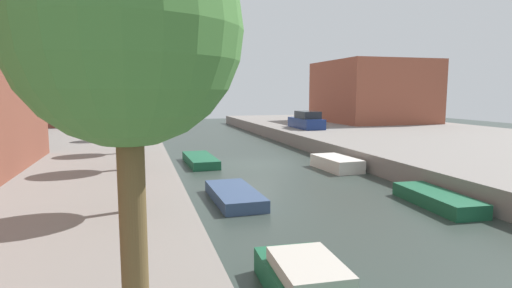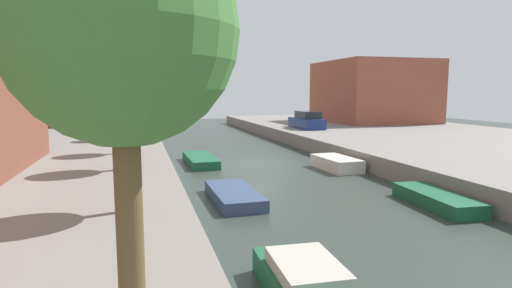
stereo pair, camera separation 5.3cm
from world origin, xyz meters
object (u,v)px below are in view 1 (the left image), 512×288
Objects in this scene: street_tree_1 at (134,100)px; parked_car at (306,121)px; street_tree_0 at (126,34)px; moored_boat_right_1 at (437,199)px; street_tree_4 at (136,92)px; moored_boat_left_3 at (200,160)px; street_tree_2 at (135,97)px; street_tree_3 at (135,95)px; moored_boat_right_2 at (337,163)px; moored_boat_left_1 at (309,285)px; low_block_right at (372,92)px; moored_boat_left_2 at (234,195)px.

street_tree_1 is 26.86m from parked_car.
street_tree_0 is 13.78m from moored_boat_right_1.
street_tree_4 reaches higher than moored_boat_left_3.
street_tree_2 is 0.86× the size of parked_car.
moored_boat_right_1 is at bearing -57.82° from street_tree_4.
street_tree_4 is 15.33m from parked_car.
moored_boat_right_2 is at bearing -14.30° from street_tree_3.
moored_boat_right_2 is (-0.24, 7.62, 0.09)m from moored_boat_right_1.
street_tree_2 is at bearing 107.07° from moored_boat_left_1.
moored_boat_left_1 is (3.27, -10.64, -3.62)m from street_tree_2.
moored_boat_left_3 is (3.51, -5.54, -3.97)m from street_tree_4.
parked_car is 14.47m from moored_boat_right_2.
low_block_right is 3.12× the size of moored_boat_left_1.
street_tree_1 is (0.00, 6.39, -0.86)m from street_tree_0.
low_block_right is 32.97m from street_tree_2.
moored_boat_right_2 is at bearing 35.56° from moored_boat_left_2.
street_tree_4 reaches higher than street_tree_2.
street_tree_1 is at bearing -90.00° from street_tree_4.
moored_boat_left_2 is (3.58, -14.14, -3.98)m from street_tree_4.
low_block_right is 39.18m from moored_boat_left_1.
parked_car is 1.04× the size of moored_boat_left_3.
street_tree_4 reaches higher than moored_boat_right_1.
parked_car reaches higher than moored_boat_left_2.
street_tree_3 is 1.03× the size of moored_boat_right_1.
street_tree_1 is 6.43m from moored_boat_left_1.
street_tree_2 is at bearing -120.36° from moored_boat_left_3.
low_block_right reaches higher than moored_boat_right_1.
moored_boat_right_1 is at bearing -57.93° from moored_boat_left_3.
street_tree_3 is 0.86× the size of parked_car.
street_tree_2 is 11.53m from street_tree_4.
street_tree_2 reaches higher than moored_boat_right_2.
street_tree_3 reaches higher than moored_boat_left_2.
moored_boat_left_2 is at bearing 158.65° from moored_boat_right_1.
street_tree_4 is (0.00, 24.37, -0.65)m from street_tree_0.
moored_boat_right_2 is (-4.02, -13.84, -1.30)m from parked_car.
street_tree_1 is 14.04m from moored_boat_right_2.
street_tree_3 is at bearing 90.00° from street_tree_1.
moored_boat_left_1 is at bearing 33.92° from street_tree_0.
street_tree_2 is 1.16× the size of moored_boat_left_1.
moored_boat_right_2 is (6.81, 4.87, 0.12)m from moored_boat_left_2.
street_tree_0 reaches higher than moored_boat_right_1.
parked_car reaches higher than moored_boat_right_2.
moored_boat_left_2 is 0.88× the size of moored_boat_left_3.
street_tree_0 is 18.87m from moored_boat_right_2.
street_tree_1 is at bearing -133.05° from moored_boat_left_2.
street_tree_3 reaches higher than moored_boat_right_1.
street_tree_3 is 0.97× the size of street_tree_4.
moored_boat_right_1 is (10.63, -5.37, -3.73)m from street_tree_2.
parked_car is at bearing 42.81° from moored_boat_left_3.
parked_car is at bearing 57.41° from street_tree_1.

